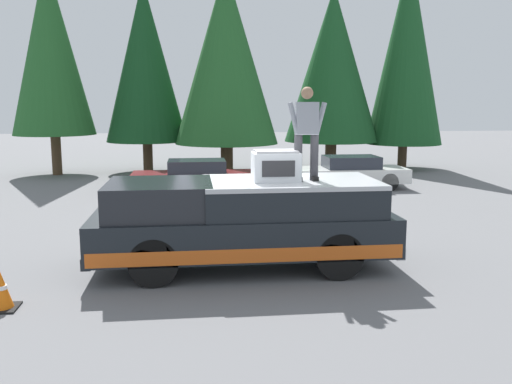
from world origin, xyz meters
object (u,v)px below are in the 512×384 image
object	(u,v)px
pickup_truck	(243,222)
parked_car_white	(349,172)
parked_car_maroon	(195,177)
person_on_truck_bed	(307,131)
traffic_cone	(1,291)
compressor_unit	(276,166)

from	to	relation	value
pickup_truck	parked_car_white	size ratio (longest dim) A/B	1.35
parked_car_maroon	pickup_truck	bearing A→B (deg)	-174.29
person_on_truck_bed	traffic_cone	distance (m)	5.66
pickup_truck	traffic_cone	bearing A→B (deg)	113.48
traffic_cone	parked_car_maroon	bearing A→B (deg)	-16.53
person_on_truck_bed	traffic_cone	world-z (taller)	person_on_truck_bed
person_on_truck_bed	traffic_cone	size ratio (longest dim) A/B	2.73
pickup_truck	traffic_cone	distance (m)	4.19
traffic_cone	person_on_truck_bed	bearing A→B (deg)	-72.60
compressor_unit	traffic_cone	size ratio (longest dim) A/B	1.35
parked_car_white	parked_car_maroon	world-z (taller)	same
pickup_truck	parked_car_maroon	distance (m)	8.41
pickup_truck	parked_car_white	bearing A→B (deg)	-27.20
compressor_unit	traffic_cone	xyz separation A→B (m)	(-1.56, 4.39, -1.64)
pickup_truck	person_on_truck_bed	size ratio (longest dim) A/B	3.28
parked_car_white	parked_car_maroon	size ratio (longest dim) A/B	1.00
pickup_truck	compressor_unit	distance (m)	1.21
parked_car_maroon	person_on_truck_bed	bearing A→B (deg)	-166.82
compressor_unit	parked_car_maroon	world-z (taller)	compressor_unit
person_on_truck_bed	parked_car_white	size ratio (longest dim) A/B	0.41
traffic_cone	parked_car_white	bearing A→B (deg)	-38.34
pickup_truck	person_on_truck_bed	world-z (taller)	person_on_truck_bed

